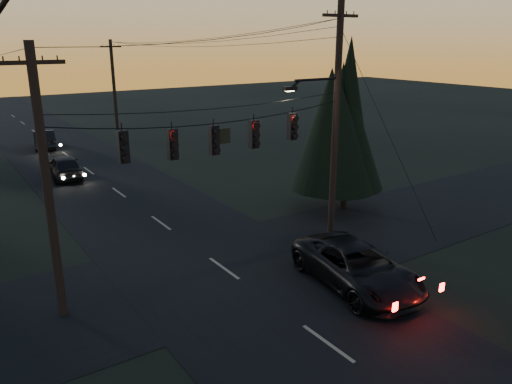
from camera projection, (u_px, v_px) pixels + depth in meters
main_road at (131, 202)px, 27.25m from camera, size 8.00×120.00×0.02m
cross_road at (224, 268)px, 19.32m from camera, size 60.00×7.00×0.02m
utility_pole_right at (330, 238)px, 22.26m from camera, size 5.00×0.30×10.00m
utility_pole_left at (64, 314)px, 16.13m from camera, size 1.80×0.30×8.50m
utility_pole_far_r at (118, 139)px, 44.47m from camera, size 1.80×0.30×8.50m
span_signal_assembly at (215, 138)px, 17.67m from camera, size 11.50×0.44×1.67m
evergreen_right at (347, 122)px, 24.99m from camera, size 4.12×4.12×7.84m
suv_near at (357, 267)px, 17.71m from camera, size 3.27×5.81×1.53m
sedan_oncoming_a at (65, 167)px, 31.70m from camera, size 2.09×4.52×1.50m
sedan_oncoming_b at (44, 139)px, 40.40m from camera, size 2.25×4.66×1.47m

